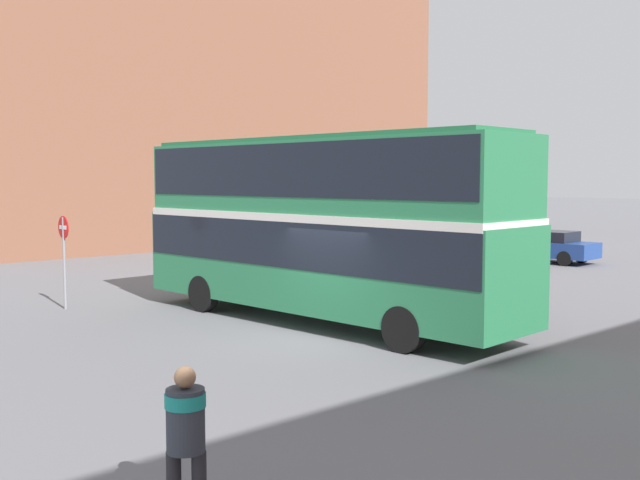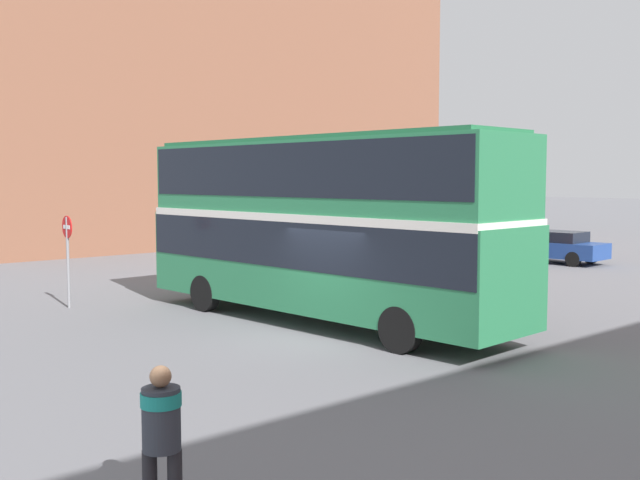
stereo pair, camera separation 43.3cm
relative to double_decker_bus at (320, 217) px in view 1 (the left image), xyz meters
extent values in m
plane|color=slate|center=(1.54, -1.25, -2.69)|extent=(240.00, 240.00, 0.00)
cube|color=brown|center=(-23.41, 12.69, 5.99)|extent=(8.90, 29.18, 17.37)
cube|color=#287A4C|center=(0.00, 0.00, -1.13)|extent=(11.38, 3.19, 2.26)
cube|color=#287A4C|center=(0.00, 0.00, 0.95)|extent=(11.21, 3.11, 1.90)
cube|color=black|center=(0.00, 0.00, -0.62)|extent=(11.27, 3.22, 1.12)
cube|color=black|center=(0.00, 0.00, 1.18)|extent=(11.04, 3.13, 1.29)
cube|color=silver|center=(0.00, 0.00, 0.03)|extent=(11.27, 3.21, 0.20)
cube|color=#226841|center=(0.00, 0.00, 1.95)|extent=(10.69, 2.90, 0.10)
cylinder|color=black|center=(3.53, 1.35, -2.19)|extent=(1.02, 0.35, 1.00)
cylinder|color=black|center=(3.66, -0.95, -2.19)|extent=(1.02, 0.35, 1.00)
cylinder|color=black|center=(-3.44, 0.97, -2.19)|extent=(1.02, 0.35, 1.00)
cylinder|color=black|center=(-3.31, -1.34, -2.19)|extent=(1.02, 0.35, 1.00)
cylinder|color=#2D333D|center=(7.41, -8.68, -1.52)|extent=(0.57, 0.57, 0.67)
cylinder|color=teal|center=(7.41, -8.68, -1.30)|extent=(0.60, 0.60, 0.15)
sphere|color=#936B4C|center=(7.41, -8.68, -1.06)|extent=(0.23, 0.23, 0.23)
cube|color=maroon|center=(-5.71, 11.14, -2.04)|extent=(4.19, 2.26, 0.75)
cube|color=black|center=(-5.87, 11.13, -1.40)|extent=(2.26, 1.86, 0.52)
cylinder|color=black|center=(-4.58, 12.10, -2.36)|extent=(0.67, 0.30, 0.65)
cylinder|color=black|center=(-4.38, 10.49, -2.36)|extent=(0.67, 0.30, 0.65)
cylinder|color=black|center=(-7.04, 11.80, -2.36)|extent=(0.67, 0.30, 0.65)
cylinder|color=black|center=(-6.85, 10.19, -2.36)|extent=(0.67, 0.30, 0.65)
cube|color=navy|center=(-3.58, 16.56, -2.09)|extent=(4.69, 2.09, 0.67)
cube|color=black|center=(-3.39, 16.58, -1.53)|extent=(2.48, 1.76, 0.45)
cylinder|color=black|center=(-4.94, 15.67, -2.38)|extent=(0.64, 0.26, 0.63)
cylinder|color=black|center=(-5.05, 17.27, -2.38)|extent=(0.64, 0.26, 0.63)
cylinder|color=black|center=(-2.11, 15.85, -2.38)|extent=(0.64, 0.26, 0.63)
cylinder|color=black|center=(-2.21, 17.46, -2.38)|extent=(0.64, 0.26, 0.63)
cylinder|color=gray|center=(-6.27, -3.98, -1.39)|extent=(0.08, 0.08, 2.59)
cylinder|color=red|center=(-6.27, -3.98, -0.38)|extent=(0.64, 0.03, 0.64)
cube|color=white|center=(-6.27, -3.98, -0.38)|extent=(0.44, 0.04, 0.11)
camera|label=1|loc=(13.93, -12.76, 0.99)|focal=42.00mm
camera|label=2|loc=(14.22, -12.44, 0.99)|focal=42.00mm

